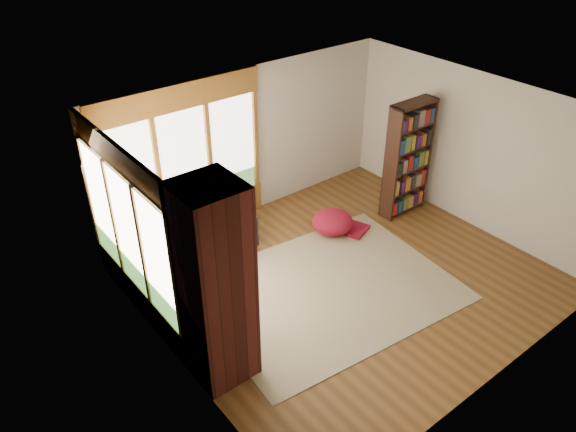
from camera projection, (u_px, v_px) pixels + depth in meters
floor at (345, 279)px, 8.41m from camera, size 5.50×5.50×0.00m
ceiling at (357, 116)px, 7.02m from camera, size 5.50×5.50×0.00m
wall_back at (247, 144)px, 9.38m from camera, size 5.50×0.04×2.60m
wall_front at (510, 299)px, 6.06m from camera, size 5.50×0.04×2.60m
wall_left at (172, 283)px, 6.29m from camera, size 0.04×5.00×2.60m
wall_right at (473, 151)px, 9.15m from camera, size 0.04×5.00×2.60m
windows_back at (185, 162)px, 8.71m from camera, size 2.82×0.10×1.90m
windows_left at (128, 232)px, 7.07m from camera, size 0.10×2.62×1.90m
roller_blind at (99, 178)px, 7.43m from camera, size 0.03×0.72×0.90m
brick_chimney at (215, 287)px, 6.24m from camera, size 0.70×0.70×2.60m
sectional_sofa at (172, 257)px, 8.36m from camera, size 2.20×2.20×0.80m
area_rug at (328, 289)px, 8.20m from camera, size 3.78×3.03×0.01m
bookshelf at (408, 159)px, 9.53m from camera, size 0.88×0.29×2.04m
pouf at (333, 221)px, 9.39m from camera, size 0.87×0.87×0.37m
dog_tan at (173, 223)px, 8.24m from camera, size 1.00×0.68×0.52m
dog_brindle at (186, 260)px, 7.54m from camera, size 0.67×0.92×0.46m
throw_pillows at (173, 229)px, 8.21m from camera, size 1.98×1.68×0.45m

